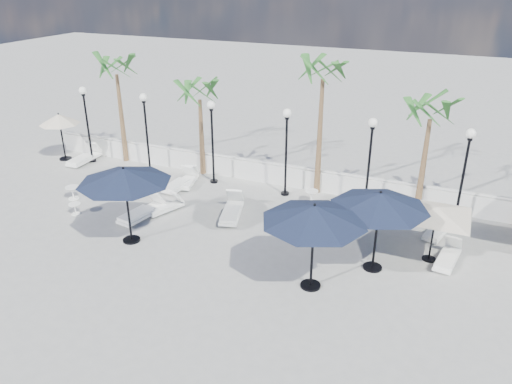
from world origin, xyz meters
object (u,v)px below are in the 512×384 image
at_px(lounger_7, 438,230).
at_px(parasol_navy_right, 380,201).
at_px(lounger_1, 142,212).
at_px(lounger_3, 188,180).
at_px(parasol_cream_small, 59,120).
at_px(lounger_5, 232,211).
at_px(lounger_6, 448,257).
at_px(lounger_4, 165,207).
at_px(parasol_navy_left, 124,176).
at_px(parasol_cream_sq_b, 437,207).
at_px(lounger_0, 84,157).
at_px(lounger_2, 180,183).
at_px(parasol_navy_mid, 314,214).

height_order(lounger_7, parasol_navy_right, parasol_navy_right).
distance_m(lounger_1, parasol_navy_right, 9.41).
xyz_separation_m(lounger_3, parasol_cream_small, (-7.54, 0.40, 1.88)).
bearing_deg(lounger_5, lounger_6, -17.80).
xyz_separation_m(lounger_4, parasol_navy_left, (0.15, -2.53, 2.35)).
distance_m(lounger_6, parasol_cream_sq_b, 1.85).
relative_size(lounger_1, lounger_4, 1.30).
relative_size(lounger_0, lounger_5, 0.95).
distance_m(lounger_0, lounger_1, 7.47).
distance_m(lounger_2, parasol_navy_right, 10.07).
height_order(parasol_navy_right, parasol_cream_small, parasol_navy_right).
height_order(lounger_0, parasol_navy_right, parasol_navy_right).
xyz_separation_m(lounger_6, parasol_navy_left, (-10.69, -2.90, 2.33)).
distance_m(lounger_5, parasol_navy_left, 4.65).
bearing_deg(lounger_2, lounger_3, 75.12).
bearing_deg(lounger_2, parasol_cream_small, 176.43).
xyz_separation_m(lounger_1, lounger_6, (11.40, 1.22, -0.04)).
bearing_deg(parasol_navy_mid, lounger_3, 144.01).
bearing_deg(lounger_5, parasol_navy_mid, -53.80).
relative_size(lounger_0, parasol_cream_small, 0.86).
xyz_separation_m(lounger_6, parasol_cream_small, (-18.92, 2.79, 1.88)).
relative_size(lounger_3, parasol_cream_sq_b, 0.43).
xyz_separation_m(lounger_0, lounger_5, (9.54, -2.57, 0.00)).
height_order(lounger_4, lounger_7, lounger_7).
xyz_separation_m(lounger_0, parasol_navy_mid, (13.86, -5.91, 2.26)).
distance_m(lounger_6, parasol_navy_mid, 5.44).
bearing_deg(lounger_4, lounger_6, 23.56).
bearing_deg(parasol_cream_small, lounger_1, -28.02).
relative_size(lounger_5, lounger_7, 1.22).
bearing_deg(lounger_7, lounger_4, -152.99).
xyz_separation_m(lounger_5, lounger_7, (7.67, 1.65, -0.05)).
bearing_deg(lounger_1, lounger_2, 102.53).
relative_size(lounger_7, parasol_cream_sq_b, 0.43).
relative_size(lounger_0, parasol_cream_sq_b, 0.50).
bearing_deg(parasol_navy_left, lounger_0, 140.75).
height_order(lounger_0, lounger_3, lounger_0).
bearing_deg(lounger_5, lounger_2, 137.56).
distance_m(parasol_navy_left, parasol_cream_small, 10.02).
bearing_deg(parasol_navy_right, parasol_cream_small, 166.21).
distance_m(lounger_3, parasol_navy_right, 10.10).
relative_size(lounger_1, lounger_7, 1.21).
height_order(lounger_2, parasol_navy_right, parasol_navy_right).
xyz_separation_m(lounger_1, parasol_cream_sq_b, (10.81, 1.20, 1.72)).
height_order(lounger_3, lounger_7, lounger_3).
height_order(lounger_5, parasol_cream_small, parasol_cream_small).
xyz_separation_m(lounger_1, parasol_navy_mid, (7.56, -1.88, 2.26)).
bearing_deg(lounger_3, parasol_cream_sq_b, -26.63).
height_order(lounger_2, parasol_navy_mid, parasol_navy_mid).
xyz_separation_m(lounger_2, parasol_cream_small, (-7.39, 0.87, 1.85)).
relative_size(parasol_navy_left, parasol_cream_small, 1.33).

